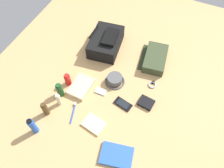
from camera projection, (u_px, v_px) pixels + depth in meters
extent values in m
cube|color=tan|center=(112.00, 88.00, 1.71)|extent=(2.64, 2.02, 0.02)
cube|color=black|center=(106.00, 42.00, 1.87)|extent=(0.37, 0.28, 0.13)
cube|color=black|center=(110.00, 37.00, 1.79)|extent=(0.20, 0.13, 0.03)
cylinder|color=black|center=(93.00, 32.00, 1.83)|extent=(0.16, 0.02, 0.02)
cube|color=#384228|center=(155.00, 58.00, 1.80)|extent=(0.31, 0.21, 0.07)
cube|color=#2C3520|center=(144.00, 57.00, 1.85)|extent=(0.28, 0.10, 0.01)
cylinder|color=#525252|center=(115.00, 79.00, 1.69)|extent=(0.12, 0.12, 0.06)
torus|color=#525252|center=(115.00, 81.00, 1.72)|extent=(0.16, 0.16, 0.01)
cylinder|color=blue|center=(33.00, 126.00, 1.44)|extent=(0.04, 0.04, 0.15)
cylinder|color=black|center=(29.00, 121.00, 1.37)|extent=(0.03, 0.03, 0.01)
cylinder|color=#473319|center=(45.00, 109.00, 1.53)|extent=(0.04, 0.04, 0.12)
cylinder|color=#473319|center=(43.00, 105.00, 1.47)|extent=(0.03, 0.03, 0.01)
cylinder|color=beige|center=(59.00, 100.00, 1.57)|extent=(0.03, 0.03, 0.11)
cylinder|color=beige|center=(57.00, 96.00, 1.52)|extent=(0.03, 0.03, 0.01)
cylinder|color=#19471E|center=(60.00, 90.00, 1.61)|extent=(0.05, 0.05, 0.11)
cylinder|color=#19471E|center=(58.00, 86.00, 1.56)|extent=(0.04, 0.04, 0.01)
cylinder|color=red|center=(68.00, 80.00, 1.67)|extent=(0.05, 0.05, 0.10)
cylinder|color=red|center=(66.00, 76.00, 1.63)|extent=(0.04, 0.04, 0.01)
cube|color=blue|center=(117.00, 155.00, 1.40)|extent=(0.18, 0.23, 0.02)
cube|color=white|center=(117.00, 156.00, 1.40)|extent=(0.17, 0.22, 0.02)
cube|color=black|center=(123.00, 104.00, 1.61)|extent=(0.09, 0.14, 0.01)
cube|color=black|center=(123.00, 104.00, 1.60)|extent=(0.07, 0.10, 0.00)
cube|color=#B7B7BC|center=(101.00, 91.00, 1.67)|extent=(0.05, 0.08, 0.01)
cylinder|color=silver|center=(102.00, 92.00, 1.66)|extent=(0.03, 0.03, 0.00)
torus|color=#99999E|center=(152.00, 85.00, 1.70)|extent=(0.06, 0.06, 0.01)
cylinder|color=black|center=(153.00, 82.00, 1.71)|extent=(0.03, 0.03, 0.01)
cylinder|color=blue|center=(73.00, 113.00, 1.57)|extent=(0.16, 0.06, 0.01)
cube|color=white|center=(75.00, 104.00, 1.60)|extent=(0.02, 0.02, 0.01)
cube|color=black|center=(146.00, 103.00, 1.61)|extent=(0.10, 0.12, 0.02)
cube|color=beige|center=(94.00, 124.00, 1.52)|extent=(0.14, 0.17, 0.02)
cube|color=beige|center=(81.00, 87.00, 1.68)|extent=(0.20, 0.15, 0.04)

